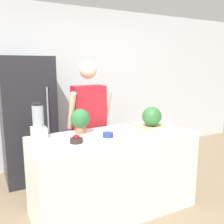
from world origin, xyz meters
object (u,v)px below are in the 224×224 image
bowl_cream (94,138)px  blender (38,123)px  watermelon (152,116)px  potted_plant (80,120)px  refrigerator (28,119)px  person (89,125)px  bowl_small_blue (108,135)px  bowl_cherries (76,140)px

bowl_cream → blender: size_ratio=0.35×
watermelon → blender: blender is taller
watermelon → potted_plant: 0.89m
refrigerator → bowl_cream: 1.48m
person → bowl_small_blue: person is taller
bowl_cherries → potted_plant: 0.37m
refrigerator → potted_plant: 1.17m
person → bowl_small_blue: size_ratio=15.02×
person → watermelon: bearing=-40.7°
bowl_cream → potted_plant: bearing=93.4°
person → bowl_cream: bearing=-108.8°
refrigerator → bowl_small_blue: 1.50m
watermelon → bowl_small_blue: 0.70m
refrigerator → bowl_small_blue: size_ratio=15.62×
bowl_cream → watermelon: bearing=12.5°
bowl_small_blue → potted_plant: 0.37m
bowl_cream → blender: blender is taller
refrigerator → bowl_small_blue: (0.60, -1.37, 0.04)m
watermelon → bowl_cherries: size_ratio=1.83×
refrigerator → bowl_cherries: size_ratio=13.61×
bowl_small_blue → blender: blender is taller
refrigerator → watermelon: bearing=-44.0°
watermelon → blender: 1.35m
bowl_cherries → bowl_small_blue: bearing=4.8°
person → watermelon: size_ratio=7.13×
person → potted_plant: 0.50m
refrigerator → bowl_cherries: refrigerator is taller
bowl_cherries → bowl_small_blue: bowl_cherries is taller
person → watermelon: 0.83m
bowl_small_blue → watermelon: bearing=11.5°
person → refrigerator: bearing=133.3°
refrigerator → person: 0.96m
bowl_cherries → bowl_cream: 0.18m
refrigerator → bowl_small_blue: bearing=-66.3°
bowl_cream → potted_plant: potted_plant is taller
blender → bowl_small_blue: bearing=-24.9°
person → potted_plant: size_ratio=6.14×
bowl_small_blue → potted_plant: bearing=126.1°
refrigerator → watermelon: size_ratio=7.42×
watermelon → bowl_cherries: bearing=-170.8°
refrigerator → person: (0.66, -0.70, -0.01)m
refrigerator → blender: 1.08m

